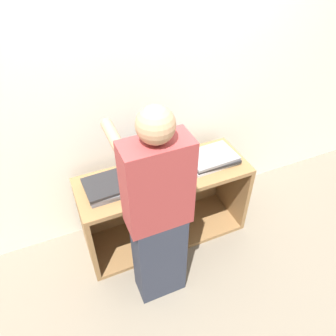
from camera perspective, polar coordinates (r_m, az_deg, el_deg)
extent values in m
plane|color=#756B5B|center=(2.87, 1.40, -14.57)|extent=(12.00, 12.00, 0.00)
cube|color=silver|center=(2.49, -3.97, 12.72)|extent=(8.00, 0.05, 2.40)
cube|color=olive|center=(2.51, -0.66, -1.42)|extent=(1.35, 0.49, 0.04)
cube|color=olive|center=(2.99, -0.57, -10.87)|extent=(1.35, 0.49, 0.04)
cube|color=olive|center=(2.65, -14.08, -10.48)|extent=(0.04, 0.49, 0.62)
cube|color=olive|center=(2.98, 11.12, -2.78)|extent=(0.04, 0.49, 0.62)
cube|color=olive|center=(2.89, -2.36, -3.56)|extent=(1.28, 0.04, 0.62)
cube|color=#333338|center=(2.50, -0.67, -0.94)|extent=(0.38, 0.26, 0.02)
cube|color=#28282B|center=(2.50, -0.77, -0.59)|extent=(0.31, 0.15, 0.00)
cube|color=#333338|center=(2.57, -2.44, 3.84)|extent=(0.38, 0.14, 0.23)
cube|color=black|center=(2.56, -2.40, 3.83)|extent=(0.33, 0.12, 0.20)
cube|color=slate|center=(2.41, -9.58, -3.39)|extent=(0.38, 0.27, 0.02)
cube|color=slate|center=(2.39, -9.58, -3.08)|extent=(0.39, 0.28, 0.02)
cube|color=#232326|center=(2.38, -9.92, -2.62)|extent=(0.39, 0.28, 0.02)
cube|color=#B7B7BC|center=(2.64, 7.42, 1.36)|extent=(0.39, 0.28, 0.02)
cube|color=#232326|center=(2.63, 7.76, 1.74)|extent=(0.38, 0.27, 0.02)
cube|color=gray|center=(2.61, 7.61, 2.10)|extent=(0.39, 0.28, 0.02)
cube|color=#2D3342|center=(2.39, -1.53, -14.99)|extent=(0.34, 0.20, 0.76)
cube|color=#993838|center=(1.87, -1.88, -2.96)|extent=(0.40, 0.20, 0.60)
sphere|color=tan|center=(1.62, -2.19, 7.51)|extent=(0.21, 0.21, 0.21)
cylinder|color=tan|center=(1.90, -9.47, 5.34)|extent=(0.07, 0.32, 0.07)
cylinder|color=tan|center=(1.98, -0.53, 7.50)|extent=(0.07, 0.32, 0.07)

